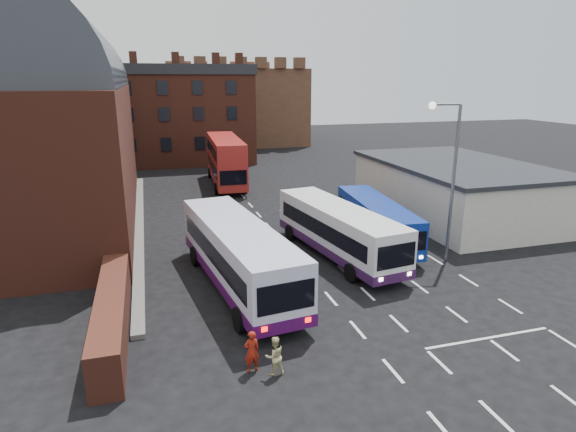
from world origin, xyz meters
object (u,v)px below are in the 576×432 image
object	(u,v)px
bus_blue	(376,219)
pedestrian_red	(252,351)
bus_white_outbound	(238,251)
pedestrian_beige	(275,356)
bus_white_inbound	(338,228)
bus_red_double	(226,160)
street_lamp	(449,168)

from	to	relation	value
bus_blue	pedestrian_red	xyz separation A→B (m)	(-11.08, -12.15, -0.81)
bus_white_outbound	bus_blue	size ratio (longest dim) A/B	1.23
bus_white_outbound	pedestrian_beige	world-z (taller)	bus_white_outbound
bus_white_inbound	pedestrian_red	xyz separation A→B (m)	(-7.61, -10.37, -1.01)
bus_white_inbound	pedestrian_red	size ratio (longest dim) A/B	7.05
bus_white_outbound	bus_blue	xyz separation A→B (m)	(10.12, 4.57, -0.37)
pedestrian_red	bus_white_outbound	bearing A→B (deg)	-106.24
pedestrian_beige	bus_white_inbound	bearing A→B (deg)	-128.25
bus_white_outbound	bus_red_double	distance (m)	25.29
street_lamp	pedestrian_red	bearing A→B (deg)	-149.13
bus_red_double	street_lamp	size ratio (longest dim) A/B	1.31
bus_white_inbound	pedestrian_beige	xyz separation A→B (m)	(-6.84, -10.80, -1.09)
bus_white_outbound	pedestrian_beige	bearing A→B (deg)	-98.53
bus_white_outbound	street_lamp	bearing A→B (deg)	-5.31
street_lamp	bus_white_inbound	bearing A→B (deg)	157.42
street_lamp	bus_white_outbound	bearing A→B (deg)	-178.12
bus_blue	bus_white_outbound	bearing A→B (deg)	30.07
bus_white_inbound	pedestrian_beige	bearing A→B (deg)	49.13
pedestrian_beige	pedestrian_red	bearing A→B (deg)	-34.68
bus_red_double	pedestrian_beige	xyz separation A→B (m)	(-3.64, -33.04, -1.81)
bus_blue	bus_red_double	xyz separation A→B (m)	(-6.67, 20.47, 0.93)
bus_white_inbound	bus_blue	xyz separation A→B (m)	(3.47, 1.77, -0.20)
bus_white_outbound	street_lamp	distance (m)	12.93
bus_blue	pedestrian_red	distance (m)	16.46
bus_white_outbound	bus_blue	world-z (taller)	bus_white_outbound
bus_white_outbound	pedestrian_beige	xyz separation A→B (m)	(-0.19, -8.00, -1.25)
bus_red_double	street_lamp	world-z (taller)	street_lamp
street_lamp	bus_blue	bearing A→B (deg)	118.73
bus_blue	pedestrian_beige	distance (m)	16.28
bus_white_outbound	bus_white_inbound	size ratio (longest dim) A/B	1.09
street_lamp	pedestrian_red	world-z (taller)	street_lamp
bus_white_inbound	pedestrian_beige	world-z (taller)	bus_white_inbound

